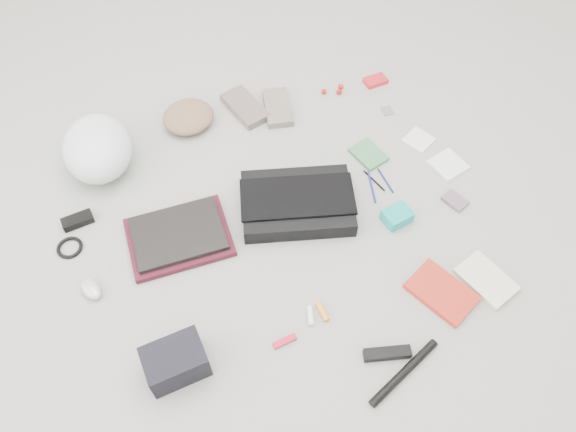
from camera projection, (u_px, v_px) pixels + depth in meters
name	position (u px, v px, depth m)	size (l,w,h in m)	color
ground_plane	(288.00, 224.00, 2.08)	(4.00, 4.00, 0.00)	gray
messenger_bag	(297.00, 203.00, 2.09)	(0.41, 0.29, 0.07)	black
bag_flap	(297.00, 197.00, 2.06)	(0.42, 0.19, 0.01)	black
laptop_sleeve	(179.00, 237.00, 2.03)	(0.36, 0.27, 0.03)	#46121E
laptop	(178.00, 234.00, 2.01)	(0.32, 0.23, 0.02)	black
bike_helmet	(97.00, 148.00, 2.16)	(0.26, 0.33, 0.20)	white
beanie	(188.00, 117.00, 2.34)	(0.21, 0.20, 0.07)	#815F48
mitten_left	(245.00, 107.00, 2.40)	(0.11, 0.22, 0.03)	#6D5C55
mitten_right	(277.00, 108.00, 2.40)	(0.11, 0.21, 0.03)	slate
power_brick	(78.00, 220.00, 2.07)	(0.11, 0.05, 0.03)	black
cable_coil	(70.00, 248.00, 2.01)	(0.09, 0.09, 0.01)	black
mouse	(91.00, 289.00, 1.90)	(0.06, 0.10, 0.04)	#B0B0B8
camera_bag	(176.00, 362.00, 1.72)	(0.18, 0.13, 0.12)	black
multitool	(285.00, 341.00, 1.81)	(0.08, 0.02, 0.01)	#B21427
toiletry_tube_white	(311.00, 316.00, 1.86)	(0.02, 0.02, 0.07)	silver
toiletry_tube_orange	(322.00, 311.00, 1.87)	(0.02, 0.02, 0.07)	orange
u_lock	(387.00, 353.00, 1.78)	(0.15, 0.04, 0.03)	black
bike_pump	(404.00, 372.00, 1.74)	(0.03, 0.03, 0.30)	black
book_red	(442.00, 292.00, 1.90)	(0.15, 0.22, 0.02)	red
book_white	(486.00, 280.00, 1.93)	(0.13, 0.19, 0.02)	beige
notepad	(368.00, 154.00, 2.26)	(0.10, 0.14, 0.02)	#3C7246
pen_blue	(372.00, 187.00, 2.17)	(0.01, 0.01, 0.15)	navy
pen_black	(374.00, 181.00, 2.19)	(0.01, 0.01, 0.12)	black
pen_navy	(386.00, 181.00, 2.19)	(0.01, 0.01, 0.13)	navy
accordion_wallet	(397.00, 216.00, 2.07)	(0.10, 0.08, 0.05)	#13A6A1
card_deck	(455.00, 201.00, 2.13)	(0.06, 0.09, 0.02)	slate
napkin_top	(419.00, 140.00, 2.31)	(0.10, 0.10, 0.01)	silver
napkin_bottom	(448.00, 164.00, 2.23)	(0.12, 0.12, 0.01)	silver
lollipop_a	(324.00, 91.00, 2.46)	(0.02, 0.02, 0.02)	red
lollipop_b	(339.00, 92.00, 2.46)	(0.02, 0.02, 0.02)	#BA0913
lollipop_c	(341.00, 87.00, 2.48)	(0.02, 0.02, 0.02)	red
altoids_tin	(375.00, 81.00, 2.50)	(0.10, 0.06, 0.02)	red
stamp_sheet	(387.00, 111.00, 2.41)	(0.04, 0.05, 0.00)	slate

